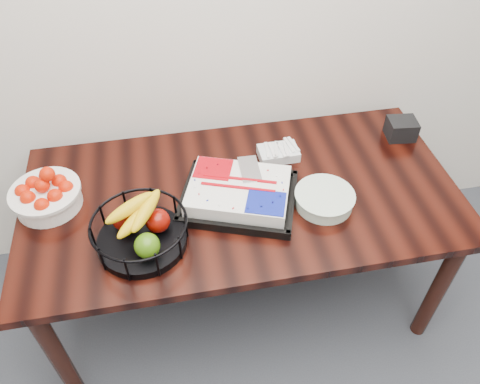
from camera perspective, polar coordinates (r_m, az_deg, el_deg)
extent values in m
cube|color=black|center=(1.96, 0.20, -0.43)|extent=(1.80, 0.90, 0.04)
cylinder|color=black|center=(2.10, -21.46, -17.91)|extent=(0.07, 0.07, 0.71)
cylinder|color=black|center=(2.53, -20.10, -2.96)|extent=(0.07, 0.07, 0.71)
cylinder|color=black|center=(2.29, 23.04, -10.78)|extent=(0.07, 0.07, 0.71)
cylinder|color=black|center=(2.69, 16.04, 1.81)|extent=(0.07, 0.07, 0.71)
cube|color=black|center=(1.90, -0.17, -0.87)|extent=(0.55, 0.49, 0.02)
cube|color=white|center=(1.87, -0.17, 0.08)|extent=(0.47, 0.41, 0.07)
cube|color=#AC030D|center=(1.89, -4.14, 2.05)|extent=(0.18, 0.17, 0.00)
cube|color=navy|center=(1.81, 3.97, -0.34)|extent=(0.18, 0.17, 0.00)
cube|color=silver|center=(1.92, 0.15, 3.02)|extent=(0.08, 0.16, 0.00)
cylinder|color=white|center=(2.01, -22.43, -0.66)|extent=(0.26, 0.26, 0.08)
cylinder|color=white|center=(1.99, -22.71, 0.08)|extent=(0.28, 0.28, 0.01)
cylinder|color=black|center=(1.79, -11.81, -5.82)|extent=(0.33, 0.33, 0.03)
torus|color=black|center=(1.71, -12.29, -3.71)|extent=(0.35, 0.35, 0.01)
cylinder|color=white|center=(1.91, 10.22, -0.94)|extent=(0.23, 0.23, 0.05)
cylinder|color=white|center=(1.88, 10.33, -0.32)|extent=(0.24, 0.24, 0.01)
cube|color=silver|center=(2.10, 4.69, 4.74)|extent=(0.18, 0.12, 0.04)
cube|color=black|center=(2.32, 19.06, 7.31)|extent=(0.14, 0.12, 0.09)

